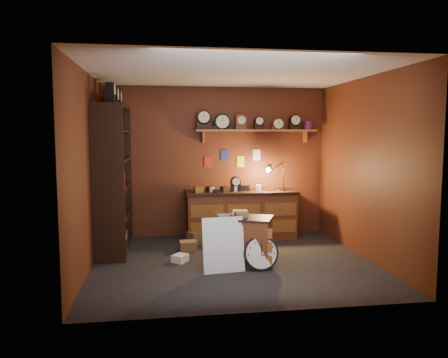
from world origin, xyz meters
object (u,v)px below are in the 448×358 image
Objects in this scene: workbench at (241,212)px; big_round_clock at (261,253)px; low_cabinet at (250,239)px; shelving_unit at (111,172)px.

big_round_clock is (-0.07, -1.88, -0.24)m from workbench.
workbench is 1.90m from big_round_clock.
low_cabinet reaches higher than big_round_clock.
shelving_unit is 3.31× the size of low_cabinet.
workbench is 1.63m from low_cabinet.
big_round_clock is (2.12, -1.39, -1.02)m from shelving_unit.
workbench is at bearing 87.78° from big_round_clock.
big_round_clock is at bearing -92.22° from workbench.
low_cabinet is at bearing -95.89° from workbench.
shelving_unit is 5.32× the size of big_round_clock.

